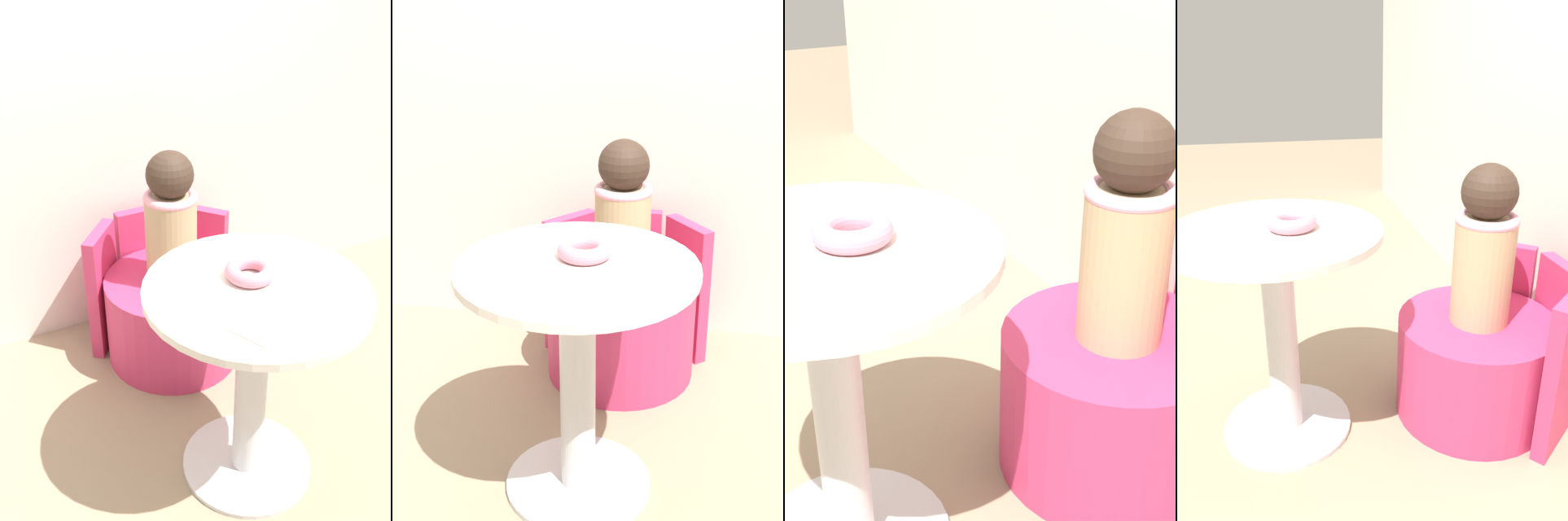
{
  "view_description": "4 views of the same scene",
  "coord_description": "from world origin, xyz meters",
  "views": [
    {
      "loc": [
        -0.73,
        -1.17,
        1.7
      ],
      "look_at": [
        0.07,
        0.4,
        0.64
      ],
      "focal_mm": 42.0,
      "sensor_mm": 36.0,
      "label": 1
    },
    {
      "loc": [
        0.43,
        -1.69,
        1.53
      ],
      "look_at": [
        0.07,
        0.34,
        0.63
      ],
      "focal_mm": 50.0,
      "sensor_mm": 36.0,
      "label": 2
    },
    {
      "loc": [
        1.27,
        -0.25,
        1.3
      ],
      "look_at": [
        0.07,
        0.38,
        0.63
      ],
      "focal_mm": 50.0,
      "sensor_mm": 36.0,
      "label": 3
    },
    {
      "loc": [
        1.56,
        0.04,
        1.24
      ],
      "look_at": [
        0.18,
        0.33,
        0.65
      ],
      "focal_mm": 35.0,
      "sensor_mm": 36.0,
      "label": 4
    }
  ],
  "objects": [
    {
      "name": "tub_chair",
      "position": [
        0.13,
        0.72,
        0.19
      ],
      "size": [
        0.56,
        0.56,
        0.37
      ],
      "color": "#C63360",
      "rests_on": "ground_plane"
    },
    {
      "name": "round_table",
      "position": [
        0.09,
        0.05,
        0.49
      ],
      "size": [
        0.67,
        0.67,
        0.74
      ],
      "color": "silver",
      "rests_on": "ground_plane"
    },
    {
      "name": "back_wall",
      "position": [
        0.0,
        1.13,
        1.2
      ],
      "size": [
        6.0,
        0.06,
        2.4
      ],
      "color": "silver",
      "rests_on": "ground_plane"
    },
    {
      "name": "paper_napkin",
      "position": [
        0.0,
        -0.12,
        0.74
      ],
      "size": [
        0.18,
        0.18,
        0.01
      ],
      "color": "silver",
      "rests_on": "round_table"
    },
    {
      "name": "ground_plane",
      "position": [
        0.0,
        0.0,
        0.0
      ],
      "size": [
        12.0,
        12.0,
        0.0
      ],
      "primitive_type": "plane",
      "color": "gray"
    },
    {
      "name": "donut",
      "position": [
        0.1,
        0.1,
        0.76
      ],
      "size": [
        0.15,
        0.15,
        0.04
      ],
      "color": "pink",
      "rests_on": "round_table"
    },
    {
      "name": "booth_backrest",
      "position": [
        0.13,
        0.95,
        0.28
      ],
      "size": [
        0.65,
        0.24,
        0.55
      ],
      "color": "#C63360",
      "rests_on": "ground_plane"
    },
    {
      "name": "child_figure",
      "position": [
        0.13,
        0.72,
        0.64
      ],
      "size": [
        0.21,
        0.21,
        0.54
      ],
      "color": "tan",
      "rests_on": "tub_chair"
    }
  ]
}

